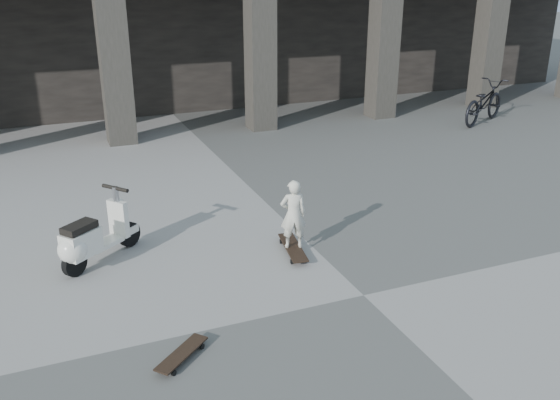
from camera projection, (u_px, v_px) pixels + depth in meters
name	position (u px, v px, depth m)	size (l,w,h in m)	color
ground	(364.00, 295.00, 7.55)	(90.00, 90.00, 0.00)	#51514E
longboard	(293.00, 248.00, 8.66)	(0.38, 1.00, 0.10)	black
skateboard_spare	(182.00, 354.00, 6.29)	(0.68, 0.62, 0.09)	black
child	(293.00, 214.00, 8.47)	(0.37, 0.25, 1.03)	beige
scooter	(88.00, 241.00, 8.13)	(1.21, 1.01, 1.01)	black
bicycle	(484.00, 102.00, 15.89)	(0.74, 2.13, 1.12)	black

